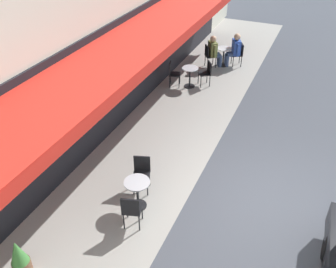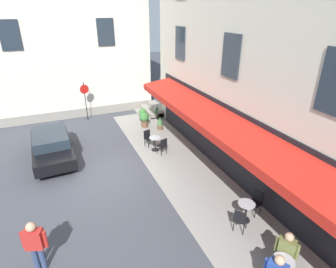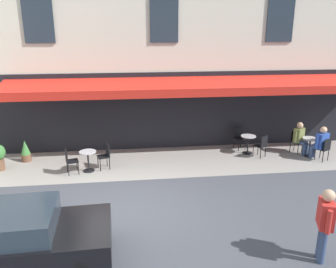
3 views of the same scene
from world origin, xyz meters
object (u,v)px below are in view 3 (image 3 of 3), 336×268
cafe_chair_black_kerbside (295,139)px  cafe_chair_black_corner_right (239,136)px  cafe_table_streetside (248,142)px  walking_pedestrian_in_red (325,220)px  cafe_chair_black_under_awning (105,154)px  cafe_chair_black_back_row (70,159)px  cafe_table_near_entrance (88,158)px  cafe_chair_black_by_window (325,148)px  cafe_chair_black_facing_street (262,144)px  seated_companion_in_blue (320,142)px  parked_car_black (5,238)px  potted_plant_mid_terrace (26,151)px  seated_patron_in_olive (300,137)px  cafe_table_mid_terrace (310,144)px

cafe_chair_black_kerbside → cafe_chair_black_corner_right: bearing=-17.7°
cafe_chair_black_corner_right → cafe_table_streetside: bearing=107.1°
cafe_table_streetside → walking_pedestrian_in_red: size_ratio=0.44×
cafe_chair_black_corner_right → cafe_chair_black_under_awning: bearing=15.1°
cafe_chair_black_back_row → cafe_table_near_entrance: bearing=-163.9°
walking_pedestrian_in_red → cafe_chair_black_kerbside: bearing=-111.7°
cafe_chair_black_by_window → cafe_chair_black_facing_street: 2.33m
cafe_chair_black_kerbside → seated_companion_in_blue: 1.06m
cafe_chair_black_under_awning → parked_car_black: bearing=70.7°
cafe_chair_black_kerbside → cafe_table_streetside: 1.96m
potted_plant_mid_terrace → cafe_table_streetside: bearing=178.7°
cafe_chair_black_corner_right → seated_patron_in_olive: (-2.27, 0.86, 0.15)m
cafe_table_streetside → cafe_chair_black_facing_street: (-0.37, 0.51, 0.06)m
cafe_chair_black_by_window → seated_companion_in_blue: 0.27m
cafe_table_near_entrance → cafe_table_mid_terrace: size_ratio=1.00×
cafe_chair_black_corner_right → potted_plant_mid_terrace: 8.54m
cafe_chair_black_by_window → cafe_table_streetside: 2.85m
cafe_table_near_entrance → seated_patron_in_olive: seated_patron_in_olive is taller
seated_companion_in_blue → cafe_table_streetside: bearing=-21.0°
cafe_chair_black_back_row → seated_companion_in_blue: size_ratio=0.68×
cafe_chair_black_back_row → potted_plant_mid_terrace: bearing=-37.7°
cafe_chair_black_by_window → cafe_chair_black_corner_right: bearing=-32.2°
cafe_chair_black_under_awning → cafe_chair_black_back_row: bearing=16.9°
cafe_table_near_entrance → cafe_chair_black_back_row: bearing=16.1°
cafe_table_near_entrance → cafe_table_streetside: (-6.25, -1.06, 0.00)m
walking_pedestrian_in_red → seated_companion_in_blue: bearing=-119.1°
walking_pedestrian_in_red → potted_plant_mid_terrace: 10.61m
seated_companion_in_blue → potted_plant_mid_terrace: seated_companion_in_blue is taller
cafe_chair_black_by_window → cafe_table_near_entrance: bearing=-0.6°
cafe_chair_black_by_window → seated_companion_in_blue: seated_companion_in_blue is taller
cafe_chair_black_kerbside → potted_plant_mid_terrace: bearing=-1.5°
walking_pedestrian_in_red → potted_plant_mid_terrace: (8.04, -6.90, -0.59)m
cafe_chair_black_corner_right → cafe_chair_black_by_window: bearing=147.8°
cafe_chair_black_by_window → cafe_chair_black_kerbside: bearing=-58.7°
parked_car_black → cafe_chair_black_under_awning: bearing=-109.3°
cafe_chair_black_under_awning → cafe_chair_black_corner_right: size_ratio=1.00×
walking_pedestrian_in_red → cafe_table_streetside: bearing=-95.8°
cafe_table_near_entrance → cafe_chair_black_under_awning: cafe_chair_black_under_awning is taller
cafe_chair_black_back_row → cafe_table_mid_terrace: size_ratio=1.21×
cafe_table_streetside → seated_patron_in_olive: (-2.08, 0.25, 0.21)m
cafe_table_near_entrance → cafe_table_streetside: bearing=-170.4°
cafe_chair_black_kerbside → walking_pedestrian_in_red: walking_pedestrian_in_red is taller
cafe_chair_black_by_window → parked_car_black: 11.22m
seated_companion_in_blue → walking_pedestrian_in_red: bearing=60.9°
cafe_chair_black_by_window → parked_car_black: parked_car_black is taller
cafe_chair_black_facing_street → seated_companion_in_blue: (-2.14, 0.45, 0.17)m
cafe_table_mid_terrace → walking_pedestrian_in_red: walking_pedestrian_in_red is taller
cafe_chair_black_corner_right → seated_companion_in_blue: seated_companion_in_blue is taller
seated_patron_in_olive → cafe_chair_black_by_window: bearing=120.3°
cafe_table_streetside → potted_plant_mid_terrace: size_ratio=0.89×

